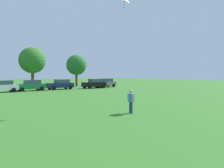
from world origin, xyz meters
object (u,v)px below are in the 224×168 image
at_px(tree_far_right, 76,65).
at_px(kite, 125,0).
at_px(parked_car_navy_4, 61,84).
at_px(parked_car_gray_6, 105,83).
at_px(parked_car_green_3, 31,85).
at_px(adult_bystander, 131,99).
at_px(parked_car_black_5, 94,83).
at_px(parked_car_white_2, 2,86).
at_px(tree_right, 32,60).

bearing_deg(tree_far_right, kite, -110.97).
relative_size(parked_car_navy_4, parked_car_gray_6, 1.00).
bearing_deg(tree_far_right, parked_car_navy_4, -135.46).
relative_size(kite, parked_car_green_3, 0.24).
distance_m(adult_bystander, tree_far_right, 32.01).
relative_size(parked_car_black_5, parked_car_gray_6, 1.00).
bearing_deg(parked_car_white_2, parked_car_green_3, -175.89).
relative_size(tree_right, tree_far_right, 1.15).
bearing_deg(parked_car_green_3, tree_far_right, -150.66).
xyz_separation_m(adult_bystander, parked_car_white_2, (-3.56, 22.89, -0.08)).
bearing_deg(kite, tree_right, 86.70).
distance_m(parked_car_navy_4, tree_right, 8.27).
distance_m(parked_car_gray_6, tree_far_right, 7.66).
relative_size(parked_car_green_3, parked_car_black_5, 1.00).
height_order(kite, tree_right, kite).
bearing_deg(tree_far_right, tree_right, 177.52).
distance_m(kite, parked_car_black_5, 23.68).
relative_size(parked_car_green_3, parked_car_navy_4, 1.00).
bearing_deg(parked_car_black_5, tree_far_right, -92.09).
relative_size(adult_bystander, parked_car_gray_6, 0.37).
xyz_separation_m(parked_car_navy_4, parked_car_black_5, (6.13, -0.98, 0.00)).
distance_m(kite, parked_car_gray_6, 26.20).
xyz_separation_m(kite, parked_car_navy_4, (4.07, 21.00, -7.51)).
relative_size(parked_car_black_5, tree_right, 0.57).
height_order(adult_bystander, parked_car_gray_6, parked_car_gray_6).
bearing_deg(parked_car_navy_4, parked_car_gray_6, -178.75).
bearing_deg(parked_car_navy_4, kite, 79.04).
bearing_deg(tree_far_right, parked_car_black_5, -92.09).
relative_size(parked_car_gray_6, tree_far_right, 0.66).
bearing_deg(tree_right, tree_far_right, -2.48).
relative_size(parked_car_green_3, tree_right, 0.57).
relative_size(parked_car_green_3, tree_far_right, 0.66).
distance_m(parked_car_green_3, tree_far_right, 13.44).
bearing_deg(adult_bystander, parked_car_black_5, -6.33).
distance_m(adult_bystander, parked_car_green_3, 23.20).
bearing_deg(tree_right, parked_car_gray_6, -28.64).
xyz_separation_m(parked_car_green_3, parked_car_gray_6, (14.29, 0.27, 0.00)).
relative_size(parked_car_navy_4, tree_far_right, 0.66).
distance_m(parked_car_navy_4, tree_far_right, 9.65).
bearing_deg(parked_car_navy_4, tree_right, -69.70).
relative_size(parked_car_green_3, parked_car_gray_6, 1.00).
height_order(kite, parked_car_white_2, kite).
bearing_deg(adult_bystander, parked_car_navy_4, 7.95).
xyz_separation_m(parked_car_green_3, parked_car_black_5, (11.04, -0.92, 0.00)).
distance_m(parked_car_navy_4, parked_car_black_5, 6.21).
xyz_separation_m(parked_car_white_2, parked_car_gray_6, (18.38, 0.56, 0.00)).
bearing_deg(parked_car_navy_4, parked_car_green_3, 0.70).
xyz_separation_m(parked_car_green_3, parked_car_navy_4, (4.91, 0.06, 0.00)).
bearing_deg(parked_car_gray_6, parked_car_navy_4, 1.25).
relative_size(parked_car_white_2, parked_car_black_5, 1.00).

